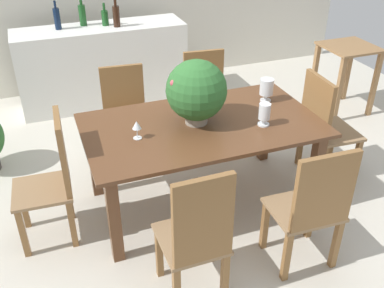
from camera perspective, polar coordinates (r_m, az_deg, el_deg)
ground_plane at (r=4.10m, az=-0.23°, el=-5.00°), size 7.04×7.04×0.00m
dining_table at (r=3.53m, az=1.30°, el=1.08°), size 1.85×1.05×0.76m
chair_near_left at (r=2.73m, az=0.65°, el=-11.73°), size 0.40×0.44×1.04m
chair_head_end at (r=3.39m, az=-17.38°, el=-3.91°), size 0.44×0.43×1.02m
chair_foot_end at (r=4.11m, az=16.55°, el=2.64°), size 0.45×0.49×0.99m
chair_far_left at (r=4.32m, az=-8.55°, el=4.44°), size 0.48×0.50×0.91m
chair_near_right at (r=3.07m, az=15.35°, el=-7.66°), size 0.48×0.42×1.00m
chair_far_right at (r=4.52m, az=1.81°, el=6.40°), size 0.49×0.47×0.96m
flower_centerpiece at (r=3.37m, az=0.57°, el=6.85°), size 0.47×0.47×0.51m
crystal_vase_left at (r=3.85m, az=9.58°, el=7.17°), size 0.12×0.12×0.20m
crystal_vase_center_near at (r=3.45m, az=9.32°, el=4.00°), size 0.09×0.09×0.18m
crystal_vase_right at (r=3.72m, az=-1.53°, el=6.33°), size 0.08×0.08×0.16m
wine_glass at (r=3.25m, az=-7.13°, el=2.32°), size 0.07×0.07×0.14m
kitchen_counter at (r=5.52m, az=-11.37°, el=9.86°), size 1.98×0.55×0.95m
wine_bottle_tall at (r=5.35m, az=-16.99°, el=15.23°), size 0.07×0.07×0.32m
wine_bottle_clear at (r=5.43m, az=-13.93°, el=15.84°), size 0.08×0.08×0.29m
wine_bottle_green at (r=5.39m, az=-11.14°, el=15.71°), size 0.08×0.08×0.25m
wine_bottle_amber at (r=5.30m, az=-9.72°, el=15.95°), size 0.08×0.08×0.31m
side_table at (r=5.46m, az=19.29°, el=9.76°), size 0.57×0.56×0.80m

